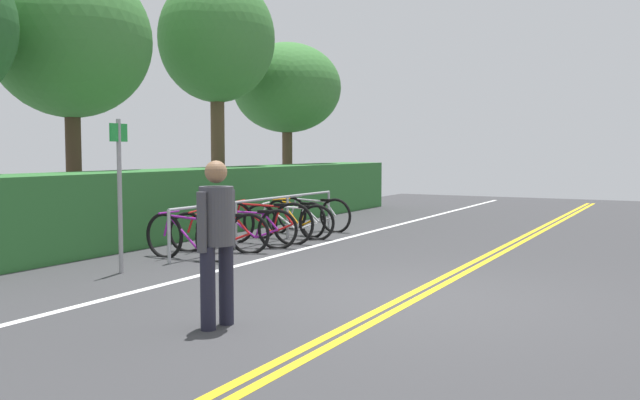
{
  "coord_description": "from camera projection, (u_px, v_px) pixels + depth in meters",
  "views": [
    {
      "loc": [
        -7.26,
        -2.73,
        1.65
      ],
      "look_at": [
        2.26,
        2.37,
        0.88
      ],
      "focal_mm": 39.07,
      "sensor_mm": 36.0,
      "label": 1
    }
  ],
  "objects": [
    {
      "name": "bike_rack",
      "position": [
        263.0,
        209.0,
        12.31
      ],
      "size": [
        5.09,
        0.05,
        0.81
      ],
      "color": "#9EA0A5",
      "rests_on": "ground_plane"
    },
    {
      "name": "bicycle_5",
      "position": [
        295.0,
        218.0,
        13.56
      ],
      "size": [
        0.62,
        1.64,
        0.72
      ],
      "color": "black",
      "rests_on": "ground_plane"
    },
    {
      "name": "centre_line_yellow_outer",
      "position": [
        404.0,
        297.0,
        7.82
      ],
      "size": [
        31.34,
        0.1,
        0.0
      ],
      "primitive_type": "cube",
      "color": "gold",
      "rests_on": "ground_plane"
    },
    {
      "name": "bicycle_6",
      "position": [
        313.0,
        214.0,
        14.24
      ],
      "size": [
        0.46,
        1.76,
        0.73
      ],
      "color": "black",
      "rests_on": "ground_plane"
    },
    {
      "name": "bicycle_3",
      "position": [
        264.0,
        223.0,
        12.29
      ],
      "size": [
        0.58,
        1.82,
        0.79
      ],
      "color": "black",
      "rests_on": "ground_plane"
    },
    {
      "name": "tree_extra",
      "position": [
        287.0,
        88.0,
        19.04
      ],
      "size": [
        2.96,
        2.96,
        4.58
      ],
      "color": "brown",
      "rests_on": "ground_plane"
    },
    {
      "name": "bicycle_2",
      "position": [
        246.0,
        228.0,
        11.76
      ],
      "size": [
        0.68,
        1.71,
        0.71
      ],
      "color": "black",
      "rests_on": "ground_plane"
    },
    {
      "name": "bicycle_4",
      "position": [
        288.0,
        221.0,
        12.93
      ],
      "size": [
        0.61,
        1.72,
        0.7
      ],
      "color": "black",
      "rests_on": "ground_plane"
    },
    {
      "name": "hedge_backdrop",
      "position": [
        221.0,
        198.0,
        14.57
      ],
      "size": [
        14.04,
        1.28,
        1.29
      ],
      "primitive_type": "cube",
      "color": "#2D6B30",
      "rests_on": "ground_plane"
    },
    {
      "name": "pedestrian",
      "position": [
        217.0,
        233.0,
        6.44
      ],
      "size": [
        0.49,
        0.32,
        1.56
      ],
      "color": "#1E1E2D",
      "rests_on": "ground_plane"
    },
    {
      "name": "tree_mid",
      "position": [
        71.0,
        41.0,
        13.25
      ],
      "size": [
        3.06,
        3.06,
        5.23
      ],
      "color": "#473323",
      "rests_on": "ground_plane"
    },
    {
      "name": "ground_plane",
      "position": [
        411.0,
        300.0,
        7.79
      ],
      "size": [
        34.82,
        13.95,
        0.05
      ],
      "primitive_type": "cube",
      "color": "#353538"
    },
    {
      "name": "sign_post_near",
      "position": [
        119.0,
        180.0,
        9.29
      ],
      "size": [
        0.36,
        0.09,
        2.06
      ],
      "color": "gray",
      "rests_on": "ground_plane"
    },
    {
      "name": "bicycle_1",
      "position": [
        219.0,
        232.0,
        11.23
      ],
      "size": [
        0.64,
        1.64,
        0.7
      ],
      "color": "black",
      "rests_on": "ground_plane"
    },
    {
      "name": "tree_far_right",
      "position": [
        217.0,
        40.0,
        16.25
      ],
      "size": [
        2.72,
        2.72,
        5.74
      ],
      "color": "brown",
      "rests_on": "ground_plane"
    },
    {
      "name": "bicycle_0",
      "position": [
        189.0,
        237.0,
        10.48
      ],
      "size": [
        0.46,
        1.69,
        0.74
      ],
      "color": "black",
      "rests_on": "ground_plane"
    },
    {
      "name": "bike_lane_stripe_white",
      "position": [
        200.0,
        275.0,
        9.18
      ],
      "size": [
        31.34,
        0.12,
        0.0
      ],
      "primitive_type": "cube",
      "color": "white",
      "rests_on": "ground_plane"
    },
    {
      "name": "centre_line_yellow_inner",
      "position": [
        418.0,
        298.0,
        7.75
      ],
      "size": [
        31.34,
        0.1,
        0.0
      ],
      "primitive_type": "cube",
      "color": "gold",
      "rests_on": "ground_plane"
    }
  ]
}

